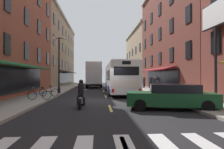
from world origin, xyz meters
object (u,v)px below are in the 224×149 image
object	(u,v)px
street_lamp_twin	(59,62)
motorcycle_rider	(81,96)
bicycle_mid	(40,95)
pedestrian_mid	(150,82)
transit_bus	(119,77)
sedan_near	(94,81)
billboard_sign	(216,25)
bicycle_near	(49,92)
pedestrian_near	(155,84)
pedestrian_far	(144,82)
box_truck	(94,75)
sedan_mid	(171,97)
pedestrian_rear	(144,82)

from	to	relation	value
street_lamp_twin	motorcycle_rider	bearing A→B (deg)	-70.89
motorcycle_rider	bicycle_mid	xyz separation A→B (m)	(-3.27, 2.97, -0.21)
pedestrian_mid	transit_bus	bearing A→B (deg)	-45.34
sedan_near	street_lamp_twin	distance (m)	22.64
billboard_sign	bicycle_near	xyz separation A→B (m)	(-11.93, 4.62, -4.77)
pedestrian_near	pedestrian_far	bearing A→B (deg)	51.76
box_truck	sedan_mid	distance (m)	21.47
billboard_sign	sedan_near	world-z (taller)	billboard_sign
box_truck	motorcycle_rider	size ratio (longest dim) A/B	3.26
motorcycle_rider	sedan_near	bearing A→B (deg)	89.72
bicycle_near	street_lamp_twin	xyz separation A→B (m)	(0.19, 3.31, 2.82)
pedestrian_far	street_lamp_twin	distance (m)	15.36
bicycle_mid	pedestrian_mid	bearing A→B (deg)	47.41
transit_bus	pedestrian_mid	distance (m)	7.73
billboard_sign	pedestrian_near	distance (m)	9.74
box_truck	pedestrian_mid	xyz separation A→B (m)	(8.07, -4.17, -1.01)
transit_bus	sedan_near	size ratio (longest dim) A/B	2.59
billboard_sign	pedestrian_near	xyz separation A→B (m)	(-1.45, 8.63, -4.26)
box_truck	motorcycle_rider	bearing A→B (deg)	-91.14
motorcycle_rider	pedestrian_rear	world-z (taller)	pedestrian_rear
pedestrian_rear	street_lamp_twin	world-z (taller)	street_lamp_twin
bicycle_near	bicycle_mid	bearing A→B (deg)	-92.30
bicycle_mid	pedestrian_far	size ratio (longest dim) A/B	1.04
sedan_near	street_lamp_twin	bearing A→B (deg)	-98.03
pedestrian_rear	street_lamp_twin	bearing A→B (deg)	-86.12
pedestrian_near	pedestrian_mid	xyz separation A→B (m)	(1.16, 6.41, 0.02)
bicycle_mid	motorcycle_rider	bearing A→B (deg)	-42.26
billboard_sign	transit_bus	xyz separation A→B (m)	(-5.43, 9.31, -3.54)
transit_bus	bicycle_mid	size ratio (longest dim) A/B	7.16
billboard_sign	motorcycle_rider	xyz separation A→B (m)	(-8.75, -0.70, -4.56)
pedestrian_near	sedan_near	bearing A→B (deg)	76.48
pedestrian_near	sedan_mid	bearing A→B (deg)	-134.00
billboard_sign	pedestrian_near	world-z (taller)	billboard_sign
bicycle_near	street_lamp_twin	world-z (taller)	street_lamp_twin
sedan_near	bicycle_mid	world-z (taller)	sedan_near
sedan_near	street_lamp_twin	size ratio (longest dim) A/B	0.82
box_truck	pedestrian_mid	size ratio (longest dim) A/B	3.92
box_truck	billboard_sign	bearing A→B (deg)	-66.49
box_truck	bicycle_near	distance (m)	15.10
motorcycle_rider	sedan_mid	bearing A→B (deg)	-11.09
pedestrian_mid	pedestrian_rear	distance (m)	1.40
sedan_near	pedestrian_rear	world-z (taller)	pedestrian_rear
transit_bus	bicycle_mid	distance (m)	9.73
pedestrian_near	street_lamp_twin	xyz separation A→B (m)	(-10.30, -0.70, 2.31)
box_truck	sedan_mid	size ratio (longest dim) A/B	1.34
pedestrian_mid	pedestrian_far	bearing A→B (deg)	178.74
sedan_near	pedestrian_rear	xyz separation A→B (m)	(7.67, -13.91, 0.23)
transit_bus	motorcycle_rider	distance (m)	10.60
bicycle_near	box_truck	bearing A→B (deg)	76.25
bicycle_near	pedestrian_near	distance (m)	11.23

